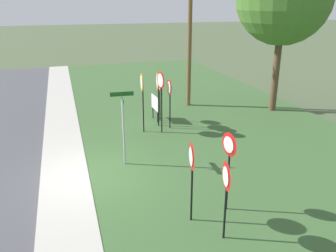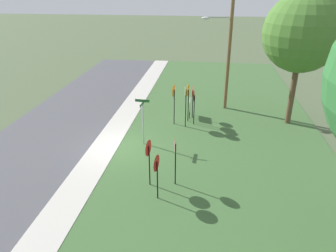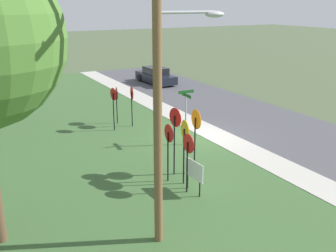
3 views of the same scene
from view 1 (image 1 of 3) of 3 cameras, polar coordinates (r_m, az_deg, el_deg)
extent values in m
plane|color=#4C5B3D|center=(12.42, -12.77, -8.14)|extent=(160.00, 160.00, 0.00)
cube|color=#BCB7AD|center=(12.40, -16.49, -8.39)|extent=(44.00, 1.60, 0.06)
cube|color=#3D6033|center=(14.01, 12.51, -4.68)|extent=(44.00, 12.00, 0.04)
cylinder|color=black|center=(17.17, -1.34, 3.97)|extent=(0.06, 0.06, 1.96)
cylinder|color=red|center=(16.93, -1.50, 6.97)|extent=(0.71, 0.06, 0.71)
cylinder|color=white|center=(16.93, -1.55, 6.97)|extent=(0.55, 0.03, 0.55)
cylinder|color=black|center=(16.15, 0.32, 3.06)|extent=(0.06, 0.06, 2.02)
cylinder|color=red|center=(15.88, 0.19, 6.36)|extent=(0.70, 0.04, 0.70)
cylinder|color=white|center=(15.88, 0.13, 6.35)|extent=(0.55, 0.02, 0.55)
cylinder|color=black|center=(16.46, -1.58, 3.73)|extent=(0.06, 0.06, 2.22)
cylinder|color=gold|center=(16.18, -1.75, 7.30)|extent=(0.78, 0.15, 0.78)
cylinder|color=white|center=(16.18, -1.81, 7.29)|extent=(0.60, 0.11, 0.61)
cylinder|color=black|center=(15.67, -4.07, 3.14)|extent=(0.06, 0.06, 2.37)
cylinder|color=orange|center=(15.38, -4.32, 7.13)|extent=(0.79, 0.10, 0.79)
cylinder|color=white|center=(15.37, -4.39, 7.13)|extent=(0.62, 0.07, 0.62)
cylinder|color=black|center=(15.56, -1.04, 3.26)|extent=(0.06, 0.06, 2.47)
cylinder|color=red|center=(15.25, -1.22, 7.49)|extent=(0.75, 0.11, 0.76)
cylinder|color=white|center=(15.24, -1.28, 7.49)|extent=(0.59, 0.08, 0.59)
cylinder|color=black|center=(9.99, 9.79, -8.16)|extent=(0.06, 0.06, 2.09)
cone|color=red|center=(9.56, 9.91, -3.01)|extent=(0.67, 0.12, 0.68)
cone|color=silver|center=(9.55, 9.80, -3.03)|extent=(0.46, 0.08, 0.46)
cylinder|color=black|center=(8.91, 9.36, -12.86)|extent=(0.06, 0.06, 1.83)
cone|color=red|center=(8.47, 9.43, -8.10)|extent=(0.72, 0.16, 0.72)
cone|color=white|center=(8.46, 9.31, -8.13)|extent=(0.49, 0.10, 0.49)
cylinder|color=black|center=(9.43, 3.91, -10.04)|extent=(0.06, 0.06, 1.99)
cone|color=red|center=(8.99, 3.81, -4.99)|extent=(0.74, 0.16, 0.75)
cone|color=silver|center=(8.99, 3.68, -5.00)|extent=(0.50, 0.10, 0.51)
cylinder|color=#9EA0A8|center=(12.57, -7.26, -1.19)|extent=(0.07, 0.07, 2.41)
cylinder|color=#9EA0A8|center=(12.18, -7.50, 4.16)|extent=(0.09, 0.09, 0.03)
cube|color=#19511E|center=(12.17, -7.52, 4.44)|extent=(0.96, 0.08, 0.15)
cube|color=#19511E|center=(12.12, -7.55, 5.21)|extent=(0.07, 0.82, 0.15)
cylinder|color=brown|center=(19.34, 3.59, 16.29)|extent=(0.24, 0.24, 8.96)
cylinder|color=black|center=(17.81, -2.47, 2.18)|extent=(0.05, 0.05, 0.55)
cylinder|color=black|center=(17.11, -1.70, 1.44)|extent=(0.05, 0.05, 0.55)
cube|color=white|center=(17.27, -2.12, 3.79)|extent=(1.10, 0.08, 0.70)
cylinder|color=brown|center=(19.51, 17.28, 9.09)|extent=(0.36, 0.36, 4.65)
camera|label=2|loc=(7.54, 118.00, 13.54)|focal=33.73mm
camera|label=3|loc=(29.14, 6.16, 21.79)|focal=41.36mm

